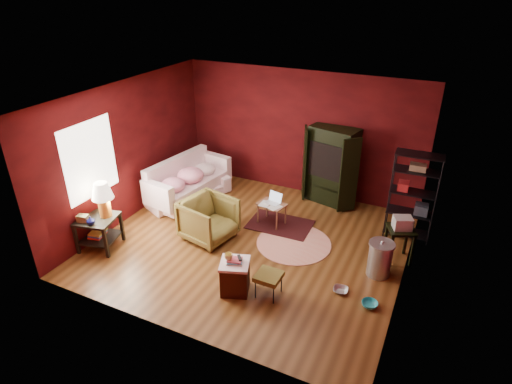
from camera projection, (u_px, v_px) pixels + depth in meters
room at (249, 176)px, 7.51m from camera, size 5.54×5.04×2.84m
sofa at (187, 184)px, 9.56m from camera, size 1.29×1.98×0.75m
armchair at (209, 218)px, 8.09m from camera, size 0.99×1.03×0.91m
pet_bowl_steel at (341, 286)px, 6.84m from camera, size 0.25×0.08×0.24m
pet_bowl_turquoise at (370, 300)px, 6.54m from camera, size 0.26×0.18×0.25m
vase at (91, 221)px, 7.54m from camera, size 0.20×0.20×0.15m
mug at (228, 256)px, 6.61m from camera, size 0.16×0.15×0.13m
side_table at (100, 209)px, 7.73m from camera, size 0.78×0.78×1.29m
sofa_cushions at (187, 182)px, 9.55m from camera, size 1.13×2.17×0.87m
hamper at (235, 276)px, 6.79m from camera, size 0.58×0.58×0.64m
footstool at (269, 277)px, 6.68m from camera, size 0.39×0.39×0.40m
rug_round at (294, 243)px, 8.12m from camera, size 1.68×1.68×0.01m
rug_oriental at (280, 224)px, 8.71m from camera, size 1.29×0.89×0.01m
laptop_desk at (272, 206)px, 8.59m from camera, size 0.61×0.51×0.67m
tv_armoire at (331, 164)px, 9.24m from camera, size 1.32×0.90×1.72m
wire_shelving at (414, 193)px, 7.93m from camera, size 0.85×0.39×1.73m
small_stand at (402, 228)px, 7.38m from camera, size 0.58×0.58×0.88m
trash_can at (380, 259)px, 7.16m from camera, size 0.52×0.52×0.68m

